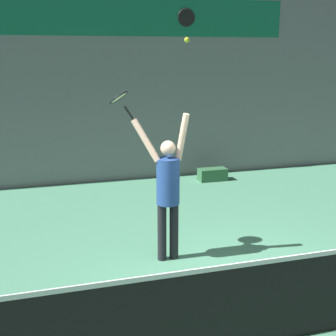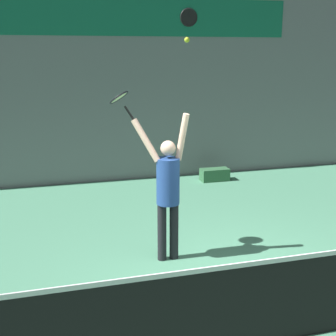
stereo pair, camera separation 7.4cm
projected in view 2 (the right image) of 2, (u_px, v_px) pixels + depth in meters
ground_plane at (246, 294)px, 5.88m from camera, size 18.00×18.00×0.00m
back_wall at (141, 72)px, 10.65m from camera, size 18.00×0.10×5.00m
sponsor_banner at (141, 16)px, 10.30m from camera, size 7.00×0.02×0.84m
scoreboard_clock at (189, 17)px, 10.58m from camera, size 0.41×0.04×0.41m
court_net at (289, 297)px, 4.82m from camera, size 8.49×0.07×1.06m
tennis_player at (168, 187)px, 6.61m from camera, size 0.79×0.45×2.14m
tennis_racket at (120, 99)px, 6.46m from camera, size 0.39×0.40×0.41m
tennis_ball at (187, 40)px, 6.09m from camera, size 0.07×0.07×0.07m
equipment_bag at (215, 175)px, 10.99m from camera, size 0.66×0.31×0.29m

